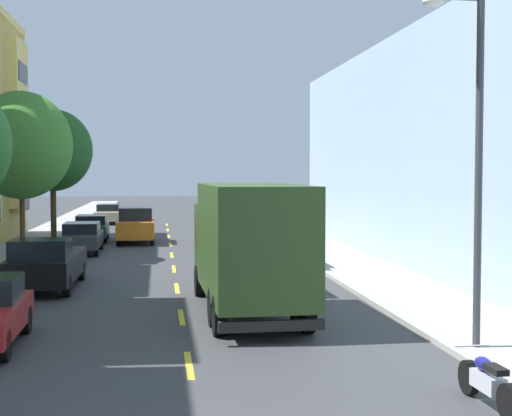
# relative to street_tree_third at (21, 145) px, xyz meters

# --- Properties ---
(ground_plane) EXTENTS (160.00, 160.00, 0.00)m
(ground_plane) POSITION_rel_street_tree_third_xyz_m (6.40, 4.54, -4.98)
(ground_plane) COLOR #38383A
(sidewalk_left) EXTENTS (3.20, 120.00, 0.14)m
(sidewalk_left) POSITION_rel_street_tree_third_xyz_m (-0.70, 2.54, -4.91)
(sidewalk_left) COLOR #99968E
(sidewalk_left) RESTS_ON ground_plane
(sidewalk_right) EXTENTS (3.20, 120.00, 0.14)m
(sidewalk_right) POSITION_rel_street_tree_third_xyz_m (13.50, 2.54, -4.91)
(sidewalk_right) COLOR #99968E
(sidewalk_right) RESTS_ON ground_plane
(lane_centerline_dashes) EXTENTS (0.14, 47.20, 0.01)m
(lane_centerline_dashes) POSITION_rel_street_tree_third_xyz_m (6.40, -0.96, -4.98)
(lane_centerline_dashes) COLOR yellow
(lane_centerline_dashes) RESTS_ON ground_plane
(street_tree_third) EXTENTS (4.32, 4.32, 7.16)m
(street_tree_third) POSITION_rel_street_tree_third_xyz_m (0.00, 0.00, 0.00)
(street_tree_third) COLOR #47331E
(street_tree_third) RESTS_ON sidewalk_left
(street_tree_farthest) EXTENTS (4.37, 4.37, 7.17)m
(street_tree_farthest) POSITION_rel_street_tree_third_xyz_m (-0.00, 9.70, 0.04)
(street_tree_farthest) COLOR #47331E
(street_tree_farthest) RESTS_ON sidewalk_left
(street_lamp) EXTENTS (1.35, 0.28, 7.47)m
(street_lamp) POSITION_rel_street_tree_third_xyz_m (12.36, -18.26, -0.55)
(street_lamp) COLOR #38383D
(street_lamp) RESTS_ON sidewalk_right
(delivery_box_truck) EXTENTS (2.59, 7.96, 3.53)m
(delivery_box_truck) POSITION_rel_street_tree_third_xyz_m (8.21, -13.35, -3.00)
(delivery_box_truck) COLOR #2D471E
(delivery_box_truck) RESTS_ON ground_plane
(parked_sedan_forest) EXTENTS (1.91, 4.54, 1.43)m
(parked_sedan_forest) POSITION_rel_street_tree_third_xyz_m (2.10, 9.18, -4.23)
(parked_sedan_forest) COLOR #194C28
(parked_sedan_forest) RESTS_ON ground_plane
(parked_hatchback_teal) EXTENTS (1.77, 4.01, 1.50)m
(parked_hatchback_teal) POSITION_rel_street_tree_third_xyz_m (10.88, -3.88, -4.22)
(parked_hatchback_teal) COLOR #195B60
(parked_hatchback_teal) RESTS_ON ground_plane
(parked_sedan_champagne) EXTENTS (1.83, 4.51, 1.43)m
(parked_sedan_champagne) POSITION_rel_street_tree_third_xyz_m (2.10, 23.43, -4.23)
(parked_sedan_champagne) COLOR tan
(parked_sedan_champagne) RESTS_ON ground_plane
(parked_suv_navy) EXTENTS (1.96, 4.80, 1.93)m
(parked_suv_navy) POSITION_rel_street_tree_third_xyz_m (10.63, 5.31, -3.99)
(parked_suv_navy) COLOR navy
(parked_suv_navy) RESTS_ON ground_plane
(parked_sedan_charcoal) EXTENTS (1.82, 4.51, 1.43)m
(parked_sedan_charcoal) POSITION_rel_street_tree_third_xyz_m (2.18, 3.01, -4.23)
(parked_sedan_charcoal) COLOR #333338
(parked_sedan_charcoal) RESTS_ON ground_plane
(parked_sedan_sky) EXTENTS (1.89, 4.54, 1.43)m
(parked_sedan_sky) POSITION_rel_street_tree_third_xyz_m (10.76, 13.16, -4.23)
(parked_sedan_sky) COLOR #7A9EC6
(parked_sedan_sky) RESTS_ON ground_plane
(parked_pickup_black) EXTENTS (2.11, 5.34, 1.73)m
(parked_pickup_black) POSITION_rel_street_tree_third_xyz_m (2.14, -8.10, -4.15)
(parked_pickup_black) COLOR black
(parked_pickup_black) RESTS_ON ground_plane
(moving_orange_sedan) EXTENTS (1.95, 4.80, 1.93)m
(moving_orange_sedan) POSITION_rel_street_tree_third_xyz_m (4.60, 7.90, -3.99)
(moving_orange_sedan) COLOR orange
(moving_orange_sedan) RESTS_ON ground_plane
(parked_motorcycle) EXTENTS (0.62, 2.05, 0.90)m
(parked_motorcycle) POSITION_rel_street_tree_third_xyz_m (11.15, -21.80, -4.57)
(parked_motorcycle) COLOR black
(parked_motorcycle) RESTS_ON ground_plane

